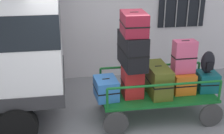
{
  "coord_description": "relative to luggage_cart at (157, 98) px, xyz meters",
  "views": [
    {
      "loc": [
        -0.72,
        -4.84,
        3.16
      ],
      "look_at": [
        0.09,
        0.23,
        1.11
      ],
      "focal_mm": 48.37,
      "sensor_mm": 36.0,
      "label": 1
    }
  ],
  "objects": [
    {
      "name": "cart_railing",
      "position": [
        -0.0,
        -0.0,
        0.44
      ],
      "size": [
        2.14,
        0.98,
        0.41
      ],
      "color": "#146023",
      "rests_on": "luggage_cart"
    },
    {
      "name": "suitcase_center_bottom",
      "position": [
        0.0,
        0.01,
        0.38
      ],
      "size": [
        0.39,
        0.81,
        0.56
      ],
      "color": "#4C5119",
      "rests_on": "luggage_cart"
    },
    {
      "name": "backpack",
      "position": [
        0.97,
        -0.03,
        0.7
      ],
      "size": [
        0.27,
        0.22,
        0.44
      ],
      "color": "black",
      "rests_on": "suitcase_right_bottom"
    },
    {
      "name": "suitcase_right_bottom",
      "position": [
        1.01,
        -0.01,
        0.29
      ],
      "size": [
        0.42,
        0.44,
        0.38
      ],
      "color": "#0F5960",
      "rests_on": "luggage_cart"
    },
    {
      "name": "suitcase_midright_middle",
      "position": [
        0.5,
        0.03,
        0.82
      ],
      "size": [
        0.44,
        0.26,
        0.63
      ],
      "color": "#CC4C72",
      "rests_on": "suitcase_midright_bottom"
    },
    {
      "name": "suitcase_midleft_middle",
      "position": [
        -0.5,
        0.04,
        1.0
      ],
      "size": [
        0.43,
        0.86,
        0.63
      ],
      "color": "black",
      "rests_on": "suitcase_midleft_bottom"
    },
    {
      "name": "suitcase_left_bottom",
      "position": [
        -1.01,
        -0.03,
        0.29
      ],
      "size": [
        0.45,
        0.56,
        0.39
      ],
      "color": "#3372C6",
      "rests_on": "luggage_cart"
    },
    {
      "name": "ground_plane",
      "position": [
        -0.97,
        -0.23,
        -0.4
      ],
      "size": [
        40.0,
        40.0,
        0.0
      ],
      "primitive_type": "plane",
      "color": "gray"
    },
    {
      "name": "luggage_cart",
      "position": [
        0.0,
        0.0,
        0.0
      ],
      "size": [
        2.26,
        1.12,
        0.51
      ],
      "color": "#146023",
      "rests_on": "ground"
    },
    {
      "name": "suitcase_midleft_bottom",
      "position": [
        -0.5,
        -0.03,
        0.39
      ],
      "size": [
        0.39,
        0.41,
        0.58
      ],
      "color": "#B21E1E",
      "rests_on": "luggage_cart"
    },
    {
      "name": "suitcase_midleft_top",
      "position": [
        -0.5,
        -0.02,
        1.51
      ],
      "size": [
        0.43,
        0.65,
        0.4
      ],
      "color": "maroon",
      "rests_on": "suitcase_midleft_middle"
    },
    {
      "name": "suitcase_midright_bottom",
      "position": [
        0.5,
        0.01,
        0.3
      ],
      "size": [
        0.43,
        0.46,
        0.4
      ],
      "color": "orange",
      "rests_on": "luggage_cart"
    }
  ]
}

